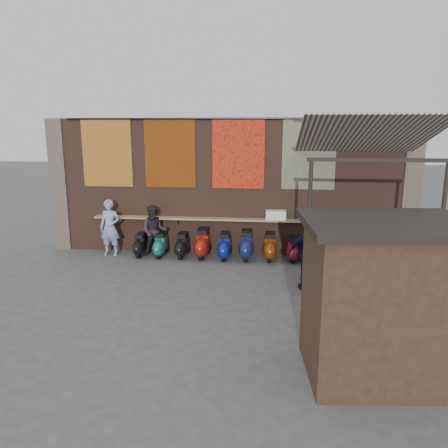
# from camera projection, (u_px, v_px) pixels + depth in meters

# --- Properties ---
(ground) EXTENTS (70.00, 70.00, 0.00)m
(ground) POSITION_uv_depth(u_px,v_px,m) (218.00, 282.00, 10.79)
(ground) COLOR #474749
(ground) RESTS_ON ground
(brick_wall) EXTENTS (10.00, 0.40, 4.00)m
(brick_wall) POSITION_uv_depth(u_px,v_px,m) (229.00, 187.00, 12.97)
(brick_wall) COLOR brown
(brick_wall) RESTS_ON ground
(pier_left) EXTENTS (0.50, 0.50, 4.00)m
(pier_left) POSITION_uv_depth(u_px,v_px,m) (62.00, 185.00, 13.51)
(pier_left) COLOR #4C4238
(pier_left) RESTS_ON ground
(pier_right) EXTENTS (0.50, 0.50, 4.00)m
(pier_right) POSITION_uv_depth(u_px,v_px,m) (410.00, 190.00, 12.43)
(pier_right) COLOR #4C4238
(pier_right) RESTS_ON ground
(eating_counter) EXTENTS (8.00, 0.32, 0.05)m
(eating_counter) POSITION_uv_depth(u_px,v_px,m) (227.00, 219.00, 12.81)
(eating_counter) COLOR #9E7A51
(eating_counter) RESTS_ON brick_wall
(shelf_box) EXTENTS (0.57, 0.32, 0.27)m
(shelf_box) POSITION_uv_depth(u_px,v_px,m) (276.00, 215.00, 12.59)
(shelf_box) COLOR white
(shelf_box) RESTS_ON eating_counter
(tapestry_redgold) EXTENTS (1.50, 0.02, 2.00)m
(tapestry_redgold) POSITION_uv_depth(u_px,v_px,m) (107.00, 153.00, 12.91)
(tapestry_redgold) COLOR maroon
(tapestry_redgold) RESTS_ON brick_wall
(tapestry_sun) EXTENTS (1.50, 0.02, 2.00)m
(tapestry_sun) POSITION_uv_depth(u_px,v_px,m) (170.00, 153.00, 12.71)
(tapestry_sun) COLOR #C5520B
(tapestry_sun) RESTS_ON brick_wall
(tapestry_orange) EXTENTS (1.50, 0.02, 2.00)m
(tapestry_orange) POSITION_uv_depth(u_px,v_px,m) (238.00, 154.00, 12.50)
(tapestry_orange) COLOR red
(tapestry_orange) RESTS_ON brick_wall
(tapestry_multi) EXTENTS (1.50, 0.02, 2.00)m
(tapestry_multi) POSITION_uv_depth(u_px,v_px,m) (309.00, 154.00, 12.29)
(tapestry_multi) COLOR navy
(tapestry_multi) RESTS_ON brick_wall
(hang_rail) EXTENTS (9.50, 0.06, 0.06)m
(hang_rail) POSITION_uv_depth(u_px,v_px,m) (228.00, 119.00, 12.31)
(hang_rail) COLOR black
(hang_rail) RESTS_ON brick_wall
(scooter_stool_0) EXTENTS (0.32, 0.71, 0.68)m
(scooter_stool_0) POSITION_uv_depth(u_px,v_px,m) (141.00, 245.00, 12.91)
(scooter_stool_0) COLOR black
(scooter_stool_0) RESTS_ON ground
(scooter_stool_1) EXTENTS (0.34, 0.75, 0.71)m
(scooter_stool_1) POSITION_uv_depth(u_px,v_px,m) (161.00, 245.00, 12.84)
(scooter_stool_1) COLOR #1C715F
(scooter_stool_1) RESTS_ON ground
(scooter_stool_2) EXTENTS (0.34, 0.75, 0.71)m
(scooter_stool_2) POSITION_uv_depth(u_px,v_px,m) (182.00, 245.00, 12.79)
(scooter_stool_2) COLOR black
(scooter_stool_2) RESTS_ON ground
(scooter_stool_3) EXTENTS (0.40, 0.89, 0.85)m
(scooter_stool_3) POSITION_uv_depth(u_px,v_px,m) (203.00, 243.00, 12.75)
(scooter_stool_3) COLOR #A7180C
(scooter_stool_3) RESTS_ON ground
(scooter_stool_4) EXTENTS (0.36, 0.80, 0.76)m
(scooter_stool_4) POSITION_uv_depth(u_px,v_px,m) (225.00, 246.00, 12.62)
(scooter_stool_4) COLOR #0D2093
(scooter_stool_4) RESTS_ON ground
(scooter_stool_5) EXTENTS (0.40, 0.88, 0.83)m
(scooter_stool_5) POSITION_uv_depth(u_px,v_px,m) (247.00, 245.00, 12.57)
(scooter_stool_5) COLOR navy
(scooter_stool_5) RESTS_ON ground
(scooter_stool_6) EXTENTS (0.37, 0.82, 0.78)m
(scooter_stool_6) POSITION_uv_depth(u_px,v_px,m) (270.00, 247.00, 12.53)
(scooter_stool_6) COLOR maroon
(scooter_stool_6) RESTS_ON ground
(scooter_stool_7) EXTENTS (0.33, 0.73, 0.69)m
(scooter_stool_7) POSITION_uv_depth(u_px,v_px,m) (292.00, 249.00, 12.44)
(scooter_stool_7) COLOR maroon
(scooter_stool_7) RESTS_ON ground
(scooter_stool_8) EXTENTS (0.36, 0.80, 0.76)m
(scooter_stool_8) POSITION_uv_depth(u_px,v_px,m) (316.00, 248.00, 12.37)
(scooter_stool_8) COLOR #16214E
(scooter_stool_8) RESTS_ON ground
(scooter_stool_9) EXTENTS (0.36, 0.80, 0.76)m
(scooter_stool_9) POSITION_uv_depth(u_px,v_px,m) (338.00, 250.00, 12.27)
(scooter_stool_9) COLOR #0F4B2A
(scooter_stool_9) RESTS_ON ground
(scooter_stool_10) EXTENTS (0.34, 0.76, 0.72)m
(scooter_stool_10) POSITION_uv_depth(u_px,v_px,m) (362.00, 250.00, 12.28)
(scooter_stool_10) COLOR navy
(scooter_stool_10) RESTS_ON ground
(diner_left) EXTENTS (0.63, 0.42, 1.68)m
(diner_left) POSITION_uv_depth(u_px,v_px,m) (110.00, 228.00, 12.90)
(diner_left) COLOR #889AC6
(diner_left) RESTS_ON ground
(diner_right) EXTENTS (0.81, 0.66, 1.53)m
(diner_right) POSITION_uv_depth(u_px,v_px,m) (154.00, 231.00, 12.78)
(diner_right) COLOR #2A2129
(diner_right) RESTS_ON ground
(shopper_navy) EXTENTS (1.07, 0.56, 1.74)m
(shopper_navy) POSITION_uv_depth(u_px,v_px,m) (309.00, 254.00, 10.11)
(shopper_navy) COLOR black
(shopper_navy) RESTS_ON ground
(shopper_grey) EXTENTS (1.00, 0.59, 1.52)m
(shopper_grey) POSITION_uv_depth(u_px,v_px,m) (391.00, 260.00, 10.07)
(shopper_grey) COLOR #4D4D51
(shopper_grey) RESTS_ON ground
(shopper_tan) EXTENTS (0.92, 0.93, 1.62)m
(shopper_tan) POSITION_uv_depth(u_px,v_px,m) (329.00, 250.00, 10.69)
(shopper_tan) COLOR #8F7C5B
(shopper_tan) RESTS_ON ground
(market_stall) EXTENTS (2.29, 1.80, 2.34)m
(market_stall) POSITION_uv_depth(u_px,v_px,m) (382.00, 303.00, 6.56)
(market_stall) COLOR black
(market_stall) RESTS_ON ground
(stall_roof) EXTENTS (2.57, 2.07, 0.12)m
(stall_roof) POSITION_uv_depth(u_px,v_px,m) (389.00, 224.00, 6.29)
(stall_roof) COLOR black
(stall_roof) RESTS_ON market_stall
(stall_sign) EXTENTS (1.20, 0.14, 0.50)m
(stall_sign) POSITION_uv_depth(u_px,v_px,m) (368.00, 254.00, 7.27)
(stall_sign) COLOR gold
(stall_sign) RESTS_ON market_stall
(stall_shelf) EXTENTS (1.80, 0.26, 0.06)m
(stall_shelf) POSITION_uv_depth(u_px,v_px,m) (364.00, 301.00, 7.45)
(stall_shelf) COLOR #473321
(stall_shelf) RESTS_ON market_stall
(awning_canvas) EXTENTS (3.20, 3.28, 0.97)m
(awning_canvas) POSITION_uv_depth(u_px,v_px,m) (366.00, 136.00, 10.52)
(awning_canvas) COLOR beige
(awning_canvas) RESTS_ON brick_wall
(awning_ledger) EXTENTS (3.30, 0.08, 0.12)m
(awning_ledger) POSITION_uv_depth(u_px,v_px,m) (355.00, 120.00, 11.97)
(awning_ledger) COLOR #33261C
(awning_ledger) RESTS_ON brick_wall
(awning_header) EXTENTS (3.00, 0.08, 0.08)m
(awning_header) POSITION_uv_depth(u_px,v_px,m) (379.00, 160.00, 9.16)
(awning_header) COLOR black
(awning_header) RESTS_ON awning_post_left
(awning_post_left) EXTENTS (0.09, 0.09, 3.10)m
(awning_post_left) POSITION_uv_depth(u_px,v_px,m) (309.00, 229.00, 9.65)
(awning_post_left) COLOR black
(awning_post_left) RESTS_ON ground
(awning_post_right) EXTENTS (0.09, 0.09, 3.10)m
(awning_post_right) POSITION_uv_depth(u_px,v_px,m) (441.00, 232.00, 9.36)
(awning_post_right) COLOR black
(awning_post_right) RESTS_ON ground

